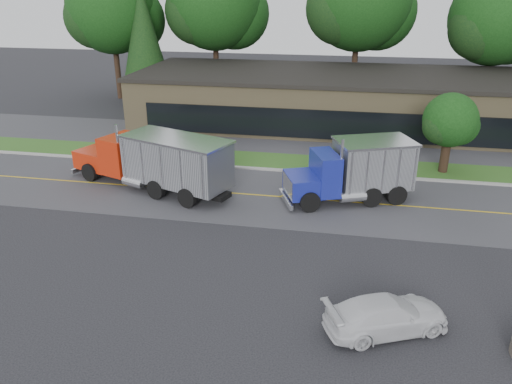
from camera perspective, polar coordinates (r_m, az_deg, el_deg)
ground at (r=20.53m, az=-1.76°, el=-10.32°), size 140.00×140.00×0.00m
road at (r=28.36m, az=2.14°, el=-0.52°), size 60.00×8.00×0.02m
center_line at (r=28.36m, az=2.14°, el=-0.52°), size 60.00×0.12×0.01m
curb at (r=32.23m, az=3.28°, el=2.38°), size 60.00×0.30×0.12m
grass_verge at (r=33.91m, az=3.69°, el=3.42°), size 60.00×3.40×0.03m
far_parking at (r=38.63m, az=4.64°, el=5.83°), size 60.00×7.00×0.02m
strip_mall at (r=43.79m, az=8.27°, el=10.40°), size 32.00×12.00×4.00m
tree_far_a at (r=54.38m, az=-15.97°, el=19.08°), size 9.30×8.76×13.27m
tree_far_b at (r=52.74m, az=-4.56°, el=20.38°), size 9.96×9.37×14.21m
tree_far_c at (r=50.93m, az=11.88°, el=20.38°), size 10.41×9.79×14.84m
tree_far_d at (r=51.48m, az=25.76°, el=16.98°), size 8.68×8.17×12.38m
evergreen_left at (r=51.03m, az=-12.70°, el=16.73°), size 5.04×5.04×11.46m
tree_verge at (r=33.39m, az=21.36°, el=7.39°), size 3.57×3.36×5.09m
dump_truck_red at (r=29.23m, az=-11.21°, el=3.59°), size 10.74×6.01×3.36m
dump_truck_blue at (r=27.89m, az=11.37°, el=2.59°), size 7.31×4.86×3.36m
rally_car at (r=18.29m, az=14.69°, el=-13.42°), size 4.72×3.46×1.27m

